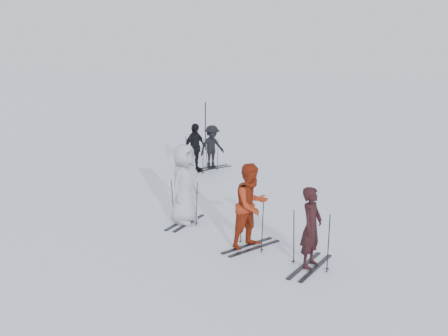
{
  "coord_description": "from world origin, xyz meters",
  "views": [
    {
      "loc": [
        5.28,
        -13.61,
        4.56
      ],
      "look_at": [
        0.0,
        1.0,
        1.0
      ],
      "focal_mm": 45.0,
      "sensor_mm": 36.0,
      "label": 1
    }
  ],
  "objects_px": {
    "skier_red": "(251,207)",
    "skier_uphill_left": "(195,148)",
    "piste_marker": "(205,126)",
    "skier_uphill_far": "(212,147)",
    "skier_grey": "(184,185)",
    "skier_near_dark": "(311,229)"
  },
  "relations": [
    {
      "from": "piste_marker",
      "to": "skier_near_dark",
      "type": "bearing_deg",
      "value": -58.66
    },
    {
      "from": "skier_grey",
      "to": "piste_marker",
      "type": "xyz_separation_m",
      "value": [
        -3.08,
        9.17,
        0.01
      ]
    },
    {
      "from": "skier_uphill_far",
      "to": "piste_marker",
      "type": "xyz_separation_m",
      "value": [
        -1.49,
        3.1,
        0.24
      ]
    },
    {
      "from": "skier_near_dark",
      "to": "skier_red",
      "type": "xyz_separation_m",
      "value": [
        -1.48,
        0.67,
        0.12
      ]
    },
    {
      "from": "skier_uphill_left",
      "to": "skier_uphill_far",
      "type": "bearing_deg",
      "value": -5.53
    },
    {
      "from": "skier_red",
      "to": "piste_marker",
      "type": "height_order",
      "value": "piste_marker"
    },
    {
      "from": "skier_uphill_left",
      "to": "piste_marker",
      "type": "height_order",
      "value": "piste_marker"
    },
    {
      "from": "skier_near_dark",
      "to": "piste_marker",
      "type": "relative_size",
      "value": 0.82
    },
    {
      "from": "skier_red",
      "to": "skier_uphill_left",
      "type": "relative_size",
      "value": 1.12
    },
    {
      "from": "skier_grey",
      "to": "skier_near_dark",
      "type": "bearing_deg",
      "value": -110.32
    },
    {
      "from": "skier_grey",
      "to": "skier_uphill_left",
      "type": "xyz_separation_m",
      "value": [
        -1.94,
        5.31,
        -0.16
      ]
    },
    {
      "from": "skier_uphill_far",
      "to": "skier_grey",
      "type": "bearing_deg",
      "value": -131.78
    },
    {
      "from": "skier_near_dark",
      "to": "skier_uphill_left",
      "type": "xyz_separation_m",
      "value": [
        -5.52,
        7.06,
        0.02
      ]
    },
    {
      "from": "skier_red",
      "to": "skier_grey",
      "type": "height_order",
      "value": "skier_grey"
    },
    {
      "from": "skier_near_dark",
      "to": "skier_uphill_far",
      "type": "relative_size",
      "value": 1.08
    },
    {
      "from": "skier_red",
      "to": "skier_uphill_far",
      "type": "bearing_deg",
      "value": 56.01
    },
    {
      "from": "skier_uphill_far",
      "to": "skier_near_dark",
      "type": "bearing_deg",
      "value": -113.03
    },
    {
      "from": "piste_marker",
      "to": "skier_uphill_left",
      "type": "bearing_deg",
      "value": -73.64
    },
    {
      "from": "skier_uphill_left",
      "to": "piste_marker",
      "type": "xyz_separation_m",
      "value": [
        -1.13,
        3.86,
        0.16
      ]
    },
    {
      "from": "skier_red",
      "to": "skier_grey",
      "type": "relative_size",
      "value": 0.95
    },
    {
      "from": "skier_red",
      "to": "skier_uphill_left",
      "type": "distance_m",
      "value": 7.56
    },
    {
      "from": "skier_red",
      "to": "piste_marker",
      "type": "relative_size",
      "value": 0.94
    }
  ]
}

